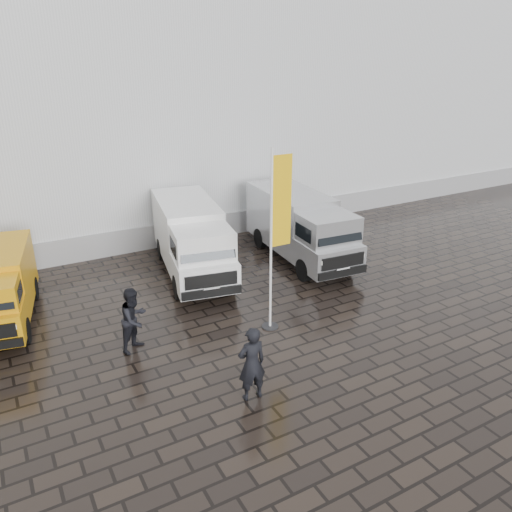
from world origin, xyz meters
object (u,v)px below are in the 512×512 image
(person_front, at_px, (252,364))
(van_silver, at_px, (300,228))
(flagpole, at_px, (277,231))
(wheelie_bin, at_px, (284,217))
(van_white, at_px, (192,241))
(person_tent, at_px, (134,319))

(person_front, bearing_deg, van_silver, -127.57)
(van_silver, height_order, flagpole, flagpole)
(wheelie_bin, bearing_deg, van_white, -155.26)
(van_silver, distance_m, flagpole, 5.71)
(van_white, relative_size, flagpole, 1.11)
(van_white, xyz_separation_m, person_tent, (-3.35, -4.02, -0.37))
(van_silver, distance_m, person_front, 8.92)
(flagpole, bearing_deg, person_front, -130.52)
(wheelie_bin, distance_m, person_tent, 11.33)
(van_silver, relative_size, wheelie_bin, 5.43)
(van_silver, bearing_deg, van_white, 174.72)
(van_silver, height_order, wheelie_bin, van_silver)
(wheelie_bin, bearing_deg, person_front, -126.64)
(flagpole, height_order, wheelie_bin, flagpole)
(flagpole, distance_m, person_tent, 4.60)
(person_front, bearing_deg, van_white, -98.52)
(van_white, bearing_deg, van_silver, 1.02)
(flagpole, bearing_deg, wheelie_bin, 56.39)
(flagpole, height_order, person_tent, flagpole)
(person_front, xyz_separation_m, person_tent, (-1.76, 3.43, -0.03))
(flagpole, bearing_deg, person_tent, 168.75)
(van_white, height_order, person_front, van_white)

